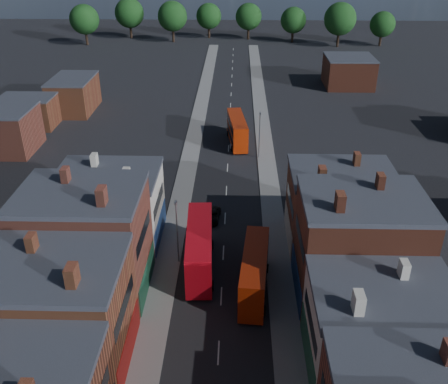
# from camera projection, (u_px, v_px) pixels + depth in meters

# --- Properties ---
(pavement_west) EXTENTS (3.00, 200.00, 0.12)m
(pavement_west) POSITION_uv_depth(u_px,v_px,m) (184.00, 184.00, 76.26)
(pavement_west) COLOR gray
(pavement_west) RESTS_ON ground
(pavement_east) EXTENTS (3.00, 200.00, 0.12)m
(pavement_east) POSITION_uv_depth(u_px,v_px,m) (269.00, 185.00, 75.95)
(pavement_east) COLOR gray
(pavement_east) RESTS_ON ground
(lamp_post_2) EXTENTS (0.25, 0.70, 8.12)m
(lamp_post_2) POSITION_uv_depth(u_px,v_px,m) (177.00, 228.00, 56.41)
(lamp_post_2) COLOR slate
(lamp_post_2) RESTS_ON ground
(lamp_post_3) EXTENTS (0.25, 0.70, 8.12)m
(lamp_post_3) POSITION_uv_depth(u_px,v_px,m) (259.00, 132.00, 82.59)
(lamp_post_3) COLOR slate
(lamp_post_3) RESTS_ON ground
(bus_0) EXTENTS (3.53, 12.30, 5.26)m
(bus_0) POSITION_uv_depth(u_px,v_px,m) (200.00, 248.00, 56.26)
(bus_0) COLOR #B70A15
(bus_0) RESTS_ON ground
(bus_1) EXTENTS (3.56, 11.30, 4.80)m
(bus_1) POSITION_uv_depth(u_px,v_px,m) (254.00, 272.00, 52.75)
(bus_1) COLOR #A02309
(bus_1) RESTS_ON ground
(bus_2) EXTENTS (3.90, 11.49, 4.86)m
(bus_2) POSITION_uv_depth(u_px,v_px,m) (237.00, 130.00, 89.24)
(bus_2) COLOR #A62507
(bus_2) RESTS_ON ground
(car_2) EXTENTS (2.52, 4.73, 1.26)m
(car_2) POSITION_uv_depth(u_px,v_px,m) (211.00, 216.00, 66.75)
(car_2) COLOR black
(car_2) RESTS_ON ground
(car_3) EXTENTS (2.05, 4.42, 1.25)m
(car_3) POSITION_uv_depth(u_px,v_px,m) (235.00, 142.00, 89.51)
(car_3) COLOR silver
(car_3) RESTS_ON ground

